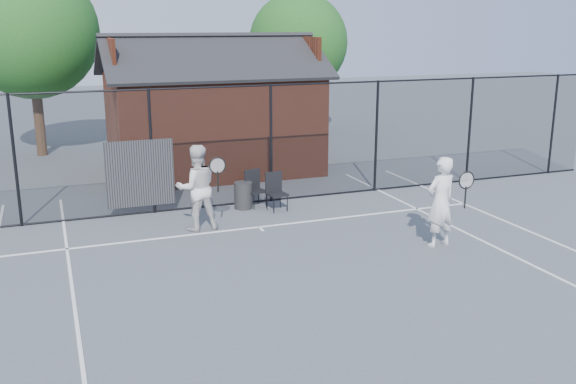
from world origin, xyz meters
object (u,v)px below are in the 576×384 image
object	(u,v)px
clubhouse	(213,119)
player_back	(197,188)
waste_bin	(243,195)
player_front	(441,202)
chair_left	(256,189)
chair_right	(277,193)

from	to	relation	value
clubhouse	player_back	bearing A→B (deg)	-107.75
clubhouse	waste_bin	xyz separation A→B (m)	(-0.38, -4.40, -1.28)
player_front	chair_left	distance (m)	4.88
chair_right	waste_bin	distance (m)	0.88
clubhouse	chair_right	bearing A→B (deg)	-86.11
player_front	waste_bin	size ratio (longest dim) A/B	2.83
clubhouse	player_front	distance (m)	8.89
chair_left	chair_right	world-z (taller)	chair_right
clubhouse	chair_right	size ratio (longest dim) A/B	7.06
player_front	chair_right	xyz separation A→B (m)	(-2.25, 3.59, -0.48)
waste_bin	player_back	bearing A→B (deg)	-138.93
player_front	waste_bin	world-z (taller)	player_front
clubhouse	waste_bin	world-z (taller)	clubhouse
player_front	waste_bin	xyz separation A→B (m)	(-2.95, 4.09, -0.61)
player_front	chair_right	world-z (taller)	player_front
clubhouse	player_front	bearing A→B (deg)	-73.10
chair_right	chair_left	bearing A→B (deg)	119.12
player_front	chair_right	bearing A→B (deg)	122.05
player_back	waste_bin	bearing A→B (deg)	41.07
clubhouse	chair_left	size ratio (longest dim) A/B	7.15
chair_left	waste_bin	bearing A→B (deg)	165.83
player_back	chair_left	distance (m)	2.22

